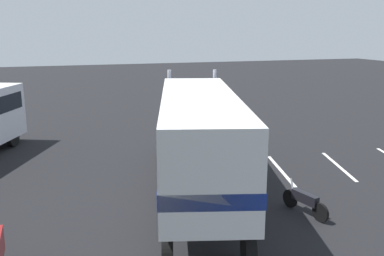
{
  "coord_description": "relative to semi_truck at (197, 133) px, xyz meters",
  "views": [
    {
      "loc": [
        -21.55,
        6.25,
        6.38
      ],
      "look_at": [
        -1.92,
        -0.14,
        1.6
      ],
      "focal_mm": 39.81,
      "sensor_mm": 36.0,
      "label": 1
    }
  ],
  "objects": [
    {
      "name": "person_bystander",
      "position": [
        2.84,
        -3.26,
        -1.63
      ],
      "size": [
        0.39,
        0.48,
        1.63
      ],
      "color": "#2D3347",
      "rests_on": "ground_plane"
    },
    {
      "name": "ground_plane",
      "position": [
        6.53,
        -1.15,
        -2.52
      ],
      "size": [
        120.0,
        120.0,
        0.0
      ],
      "primitive_type": "plane",
      "color": "black"
    },
    {
      "name": "lane_stripe_near",
      "position": [
        1.59,
        -4.65,
        -2.52
      ],
      "size": [
        4.31,
        1.2,
        0.01
      ],
      "primitive_type": "cube",
      "rotation": [
        0.0,
        0.0,
        -0.24
      ],
      "color": "silver",
      "rests_on": "ground_plane"
    },
    {
      "name": "semi_truck",
      "position": [
        0.0,
        0.0,
        0.0
      ],
      "size": [
        14.3,
        6.27,
        4.5
      ],
      "color": "#193399",
      "rests_on": "ground_plane"
    },
    {
      "name": "lane_stripe_mid",
      "position": [
        1.3,
        -7.6,
        -2.52
      ],
      "size": [
        4.27,
        1.39,
        0.01
      ],
      "primitive_type": "cube",
      "rotation": [
        0.0,
        0.0,
        -0.28
      ],
      "color": "silver",
      "rests_on": "ground_plane"
    },
    {
      "name": "motorcycle",
      "position": [
        -2.91,
        -3.03,
        -2.04
      ],
      "size": [
        2.08,
        0.58,
        1.12
      ],
      "color": "black",
      "rests_on": "ground_plane"
    }
  ]
}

